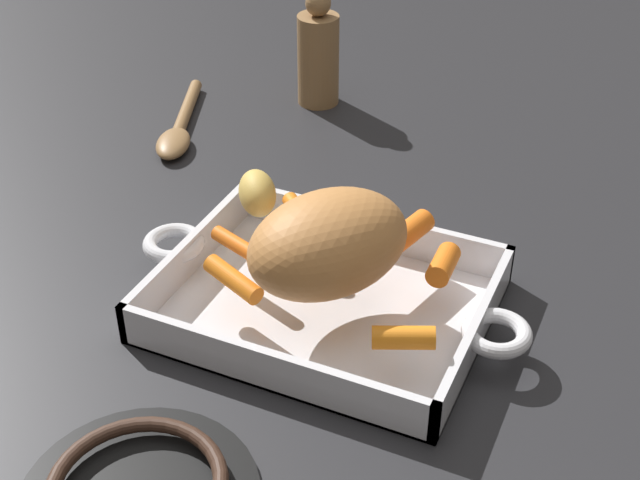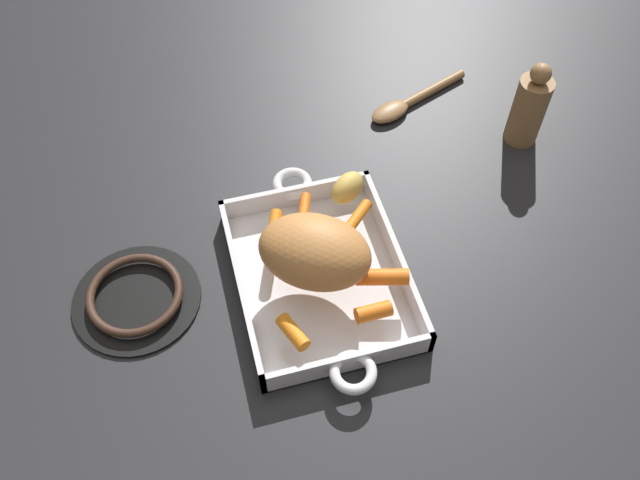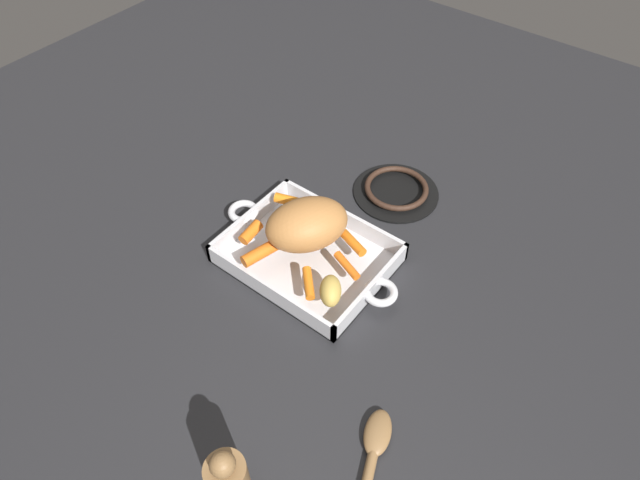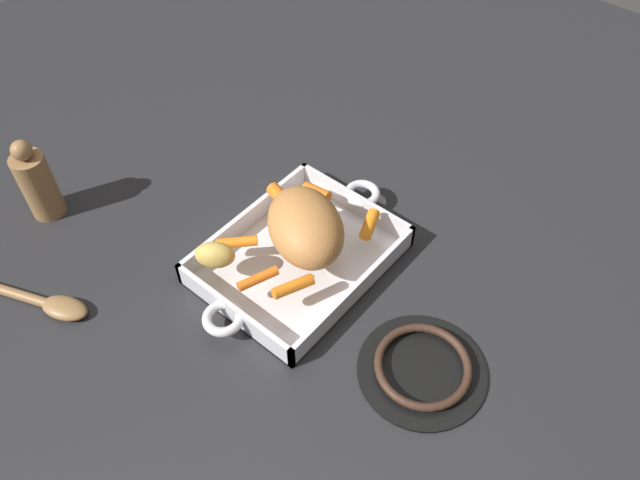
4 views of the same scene
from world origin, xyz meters
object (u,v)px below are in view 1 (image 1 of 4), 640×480
(roasting_dish, at_px, (324,300))
(pepper_mill, at_px, (318,55))
(baby_carrot_southwest, at_px, (240,244))
(baby_carrot_northwest, at_px, (404,236))
(pork_roast, at_px, (328,243))
(baby_carrot_southeast, at_px, (233,279))
(baby_carrot_northeast, at_px, (443,265))
(serving_spoon, at_px, (179,130))
(baby_carrot_center_left, at_px, (404,338))
(potato_corner, at_px, (257,193))
(baby_carrot_long, at_px, (299,214))

(roasting_dish, relative_size, pepper_mill, 2.52)
(baby_carrot_southwest, bearing_deg, baby_carrot_northwest, -153.04)
(pork_roast, xyz_separation_m, baby_carrot_northwest, (-0.04, -0.08, -0.03))
(baby_carrot_southeast, relative_size, baby_carrot_northeast, 1.32)
(baby_carrot_northeast, distance_m, serving_spoon, 0.45)
(pepper_mill, bearing_deg, roasting_dish, 115.16)
(roasting_dish, xyz_separation_m, pork_roast, (-0.01, 0.01, 0.07))
(baby_carrot_southeast, distance_m, baby_carrot_center_left, 0.17)
(roasting_dish, height_order, potato_corner, potato_corner)
(potato_corner, height_order, pepper_mill, pepper_mill)
(baby_carrot_southwest, height_order, potato_corner, potato_corner)
(pepper_mill, bearing_deg, serving_spoon, 53.48)
(baby_carrot_center_left, height_order, baby_carrot_northeast, baby_carrot_northeast)
(baby_carrot_northeast, bearing_deg, baby_carrot_long, -9.45)
(baby_carrot_center_left, bearing_deg, baby_carrot_southwest, -19.20)
(baby_carrot_northwest, relative_size, baby_carrot_southeast, 1.13)
(roasting_dish, bearing_deg, baby_carrot_southwest, -2.04)
(pork_roast, xyz_separation_m, serving_spoon, (0.31, -0.25, -0.08))
(baby_carrot_southwest, bearing_deg, potato_corner, -76.54)
(baby_carrot_southeast, relative_size, baby_carrot_center_left, 1.21)
(roasting_dish, bearing_deg, baby_carrot_center_left, 147.77)
(baby_carrot_center_left, distance_m, potato_corner, 0.24)
(baby_carrot_long, bearing_deg, baby_carrot_northeast, 170.55)
(pork_roast, relative_size, serving_spoon, 0.76)
(baby_carrot_long, relative_size, serving_spoon, 0.31)
(roasting_dish, relative_size, potato_corner, 6.44)
(baby_carrot_southeast, height_order, baby_carrot_long, baby_carrot_southeast)
(baby_carrot_southeast, xyz_separation_m, baby_carrot_center_left, (-0.17, 0.01, 0.00))
(pork_roast, xyz_separation_m, pepper_mill, (0.20, -0.41, -0.02))
(roasting_dish, height_order, baby_carrot_southwest, baby_carrot_southwest)
(baby_carrot_center_left, relative_size, pepper_mill, 0.34)
(baby_carrot_long, bearing_deg, baby_carrot_northwest, -179.22)
(baby_carrot_southwest, height_order, pepper_mill, pepper_mill)
(pepper_mill, bearing_deg, baby_carrot_center_left, 121.79)
(baby_carrot_center_left, xyz_separation_m, serving_spoon, (0.41, -0.30, -0.04))
(pork_roast, distance_m, baby_carrot_long, 0.11)
(baby_carrot_southwest, bearing_deg, baby_carrot_northeast, -167.04)
(roasting_dish, distance_m, baby_carrot_center_left, 0.12)
(baby_carrot_southwest, bearing_deg, baby_carrot_long, -113.15)
(pork_roast, relative_size, baby_carrot_northeast, 3.22)
(baby_carrot_southeast, bearing_deg, baby_carrot_northwest, -133.49)
(potato_corner, bearing_deg, baby_carrot_long, -177.66)
(pepper_mill, bearing_deg, pork_roast, 115.55)
(pork_roast, height_order, pepper_mill, pepper_mill)
(baby_carrot_northwest, distance_m, pepper_mill, 0.40)
(baby_carrot_southwest, bearing_deg, serving_spoon, -47.27)
(baby_carrot_center_left, bearing_deg, baby_carrot_southeast, -4.36)
(baby_carrot_northwest, bearing_deg, pepper_mill, -53.92)
(baby_carrot_southeast, relative_size, baby_carrot_long, 1.01)
(pork_roast, bearing_deg, potato_corner, -35.16)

